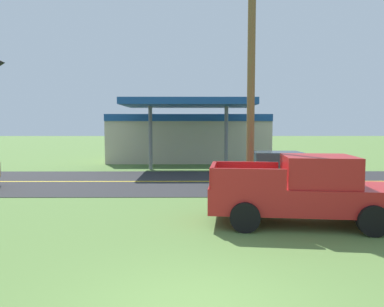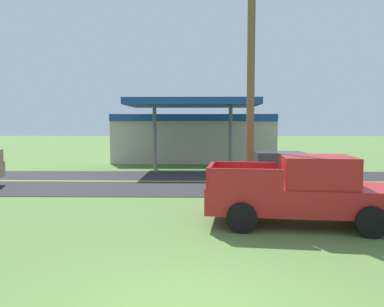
% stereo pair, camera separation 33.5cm
% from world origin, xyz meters
% --- Properties ---
extents(road_asphalt, '(140.00, 8.00, 0.02)m').
position_xyz_m(road_asphalt, '(0.00, 13.00, 0.01)').
color(road_asphalt, '#2B2B2D').
rests_on(road_asphalt, ground).
extents(road_centre_line, '(126.00, 0.20, 0.01)m').
position_xyz_m(road_centre_line, '(0.00, 13.00, 0.02)').
color(road_centre_line, gold).
rests_on(road_centre_line, road_asphalt).
extents(utility_pole, '(1.94, 0.26, 9.46)m').
position_xyz_m(utility_pole, '(1.97, 7.31, 5.04)').
color(utility_pole, brown).
rests_on(utility_pole, ground).
extents(gas_station, '(12.00, 11.50, 4.40)m').
position_xyz_m(gas_station, '(-0.17, 23.81, 1.94)').
color(gas_station, beige).
rests_on(gas_station, ground).
extents(pickup_red_parked_on_lawn, '(5.39, 2.69, 1.96)m').
position_xyz_m(pickup_red_parked_on_lawn, '(3.15, 5.15, 0.96)').
color(pickup_red_parked_on_lawn, red).
rests_on(pickup_red_parked_on_lawn, ground).
extents(car_green_mid_lane, '(4.20, 2.00, 1.64)m').
position_xyz_m(car_green_mid_lane, '(3.65, 11.00, 0.83)').
color(car_green_mid_lane, '#1E6038').
rests_on(car_green_mid_lane, ground).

